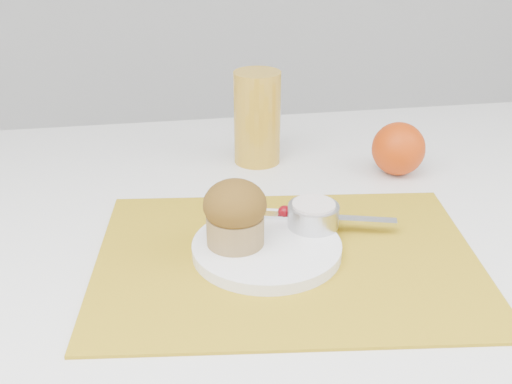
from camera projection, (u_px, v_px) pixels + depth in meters
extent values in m
cube|color=#BB941A|center=(287.00, 259.00, 0.78)|extent=(0.50, 0.39, 0.00)
cylinder|color=white|center=(267.00, 248.00, 0.79)|extent=(0.21, 0.21, 0.01)
cylinder|color=#BABBBF|center=(313.00, 216.00, 0.82)|extent=(0.07, 0.07, 0.03)
cylinder|color=silver|center=(314.00, 205.00, 0.81)|extent=(0.07, 0.07, 0.01)
ellipsoid|color=#570208|center=(285.00, 212.00, 0.84)|extent=(0.02, 0.02, 0.02)
ellipsoid|color=#600206|center=(301.00, 220.00, 0.82)|extent=(0.02, 0.02, 0.02)
cube|color=silver|center=(325.00, 218.00, 0.84)|extent=(0.18, 0.07, 0.00)
sphere|color=#C53B06|center=(398.00, 149.00, 1.00)|extent=(0.08, 0.08, 0.08)
cylinder|color=gold|center=(257.00, 118.00, 1.03)|extent=(0.09, 0.09, 0.15)
cylinder|color=#A0814D|center=(235.00, 229.00, 0.78)|extent=(0.08, 0.08, 0.04)
ellipsoid|color=#3D260B|center=(235.00, 205.00, 0.76)|extent=(0.08, 0.08, 0.06)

